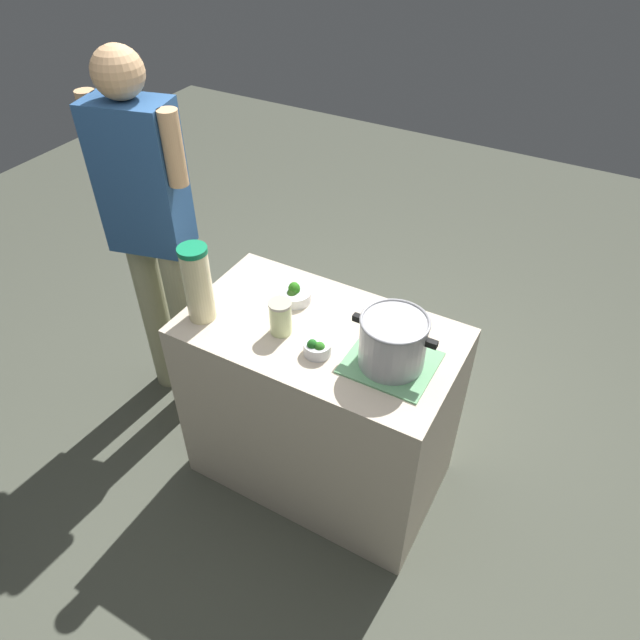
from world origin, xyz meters
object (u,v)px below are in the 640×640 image
object	(u,v)px
cooking_pot	(393,341)
broccoli_bowl_front	(295,295)
mason_jar	(281,317)
lemonade_pitcher	(198,283)
person_cook	(152,232)
broccoli_bowl_center	(317,348)

from	to	relation	value
cooking_pot	broccoli_bowl_front	size ratio (longest dim) A/B	2.40
mason_jar	broccoli_bowl_front	world-z (taller)	mason_jar
cooking_pot	lemonade_pitcher	xyz separation A→B (m)	(0.75, 0.12, 0.05)
lemonade_pitcher	mason_jar	size ratio (longest dim) A/B	2.29
mason_jar	person_cook	distance (m)	0.82
cooking_pot	lemonade_pitcher	distance (m)	0.76
lemonade_pitcher	broccoli_bowl_front	world-z (taller)	lemonade_pitcher
broccoli_bowl_front	broccoli_bowl_center	size ratio (longest dim) A/B	1.25
mason_jar	person_cook	size ratio (longest dim) A/B	0.08
mason_jar	person_cook	bearing A→B (deg)	-13.80
mason_jar	person_cook	world-z (taller)	person_cook
lemonade_pitcher	person_cook	world-z (taller)	person_cook
lemonade_pitcher	mason_jar	distance (m)	0.34
lemonade_pitcher	mason_jar	bearing A→B (deg)	-166.88
broccoli_bowl_center	mason_jar	bearing A→B (deg)	-12.58
mason_jar	broccoli_bowl_center	distance (m)	0.19
lemonade_pitcher	broccoli_bowl_center	bearing A→B (deg)	-176.12
cooking_pot	broccoli_bowl_center	size ratio (longest dim) A/B	3.00
broccoli_bowl_front	person_cook	world-z (taller)	person_cook
cooking_pot	mason_jar	distance (m)	0.44
mason_jar	broccoli_bowl_center	world-z (taller)	mason_jar
broccoli_bowl_center	cooking_pot	bearing A→B (deg)	-161.93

